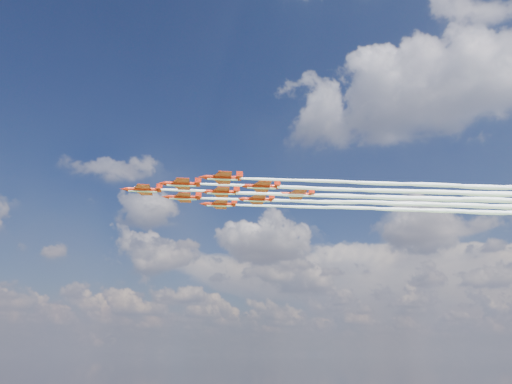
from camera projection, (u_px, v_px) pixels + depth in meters
jet_lead at (342, 196)px, 148.37m from camera, size 100.01×76.50×2.93m
jet_row2_port at (385, 190)px, 143.52m from camera, size 100.01×76.50×2.93m
jet_row2_starb at (371, 203)px, 155.33m from camera, size 100.01×76.50×2.93m
jet_row3_port at (432, 185)px, 138.67m from camera, size 100.01×76.50×2.93m
jet_row3_centre at (414, 198)px, 150.47m from camera, size 100.01×76.50×2.93m
jet_row3_starb at (399, 209)px, 162.28m from camera, size 100.01×76.50×2.93m
jet_row4_port at (459, 193)px, 145.62m from camera, size 100.01×76.50×2.93m
jet_row4_starb at (440, 205)px, 157.43m from camera, size 100.01×76.50×2.93m
jet_tail at (484, 200)px, 152.57m from camera, size 100.01×76.50×2.93m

